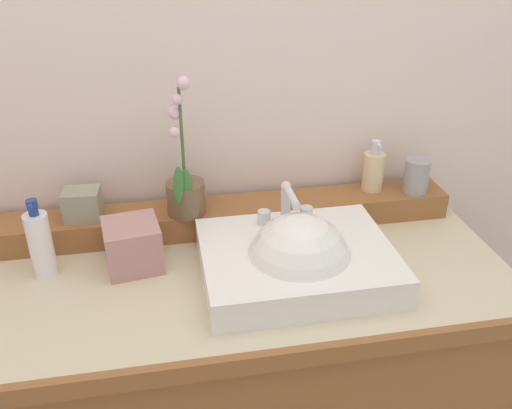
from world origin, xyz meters
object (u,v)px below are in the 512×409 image
at_px(tissue_box, 133,245).
at_px(lotion_bottle, 40,244).
at_px(sink_basin, 298,263).
at_px(trinket_box, 83,204).
at_px(tumbler_cup, 416,176).
at_px(soap_dispenser, 373,170).
at_px(potted_plant, 185,187).

bearing_deg(tissue_box, lotion_bottle, 179.90).
relative_size(sink_basin, trinket_box, 4.93).
height_order(sink_basin, trinket_box, sink_basin).
bearing_deg(lotion_bottle, sink_basin, -11.52).
height_order(tumbler_cup, trinket_box, tumbler_cup).
height_order(sink_basin, tumbler_cup, sink_basin).
distance_m(sink_basin, soap_dispenser, 0.41).
bearing_deg(soap_dispenser, lotion_bottle, -169.68).
relative_size(lotion_bottle, tissue_box, 1.56).
relative_size(potted_plant, soap_dispenser, 2.50).
relative_size(sink_basin, lotion_bottle, 2.22).
bearing_deg(tumbler_cup, tissue_box, -171.13).
bearing_deg(trinket_box, sink_basin, -22.26).
bearing_deg(tumbler_cup, soap_dispenser, 161.33).
xyz_separation_m(sink_basin, tumbler_cup, (0.40, 0.24, 0.08)).
bearing_deg(sink_basin, potted_plant, 135.72).
height_order(potted_plant, tissue_box, potted_plant).
height_order(trinket_box, tissue_box, trinket_box).
xyz_separation_m(sink_basin, soap_dispenser, (0.29, 0.28, 0.09)).
relative_size(trinket_box, tissue_box, 0.70).
bearing_deg(soap_dispenser, tumbler_cup, -18.67).
bearing_deg(sink_basin, trinket_box, 153.11).
bearing_deg(soap_dispenser, potted_plant, -175.23).
height_order(tumbler_cup, tissue_box, tumbler_cup).
distance_m(sink_basin, tumbler_cup, 0.48).
distance_m(potted_plant, tumbler_cup, 0.65).
height_order(trinket_box, lotion_bottle, lotion_bottle).
bearing_deg(tumbler_cup, lotion_bottle, -172.99).
xyz_separation_m(trinket_box, lotion_bottle, (-0.09, -0.14, -0.02)).
relative_size(trinket_box, lotion_bottle, 0.45).
distance_m(soap_dispenser, tissue_box, 0.70).
bearing_deg(trinket_box, tissue_box, -43.46).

